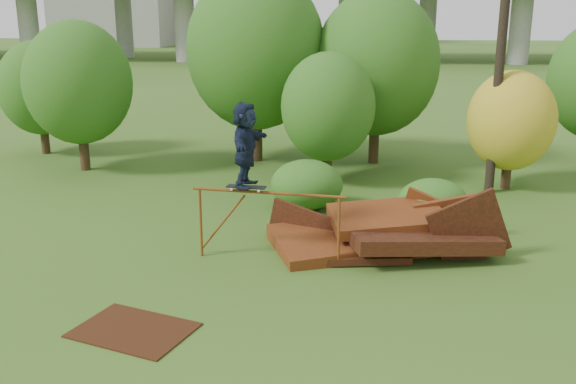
# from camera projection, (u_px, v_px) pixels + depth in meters

# --- Properties ---
(ground) EXTENTS (240.00, 240.00, 0.00)m
(ground) POSITION_uv_depth(u_px,v_px,m) (319.00, 299.00, 12.52)
(ground) COLOR #2D5116
(ground) RESTS_ON ground
(scrap_pile) EXTENTS (5.75, 3.43, 2.00)m
(scrap_pile) POSITION_uv_depth(u_px,v_px,m) (383.00, 234.00, 15.10)
(scrap_pile) COLOR #501F0E
(scrap_pile) RESTS_ON ground
(grind_rail) EXTENTS (3.44, 0.48, 1.64)m
(grind_rail) POSITION_uv_depth(u_px,v_px,m) (268.00, 209.00, 14.10)
(grind_rail) COLOR brown
(grind_rail) RESTS_ON ground
(skateboard) EXTENTS (0.89, 0.34, 0.09)m
(skateboard) POSITION_uv_depth(u_px,v_px,m) (246.00, 187.00, 14.07)
(skateboard) COLOR black
(skateboard) RESTS_ON grind_rail
(skater) EXTENTS (0.78, 1.78, 1.85)m
(skater) POSITION_uv_depth(u_px,v_px,m) (245.00, 145.00, 13.82)
(skater) COLOR #151E33
(skater) RESTS_ON skateboard
(flat_plate) EXTENTS (2.33, 1.98, 0.03)m
(flat_plate) POSITION_uv_depth(u_px,v_px,m) (134.00, 330.00, 11.29)
(flat_plate) COLOR #351A0B
(flat_plate) RESTS_ON ground
(tree_0) EXTENTS (3.67, 3.67, 5.18)m
(tree_0) POSITION_uv_depth(u_px,v_px,m) (78.00, 83.00, 21.95)
(tree_0) COLOR black
(tree_0) RESTS_ON ground
(tree_1) EXTENTS (5.00, 5.00, 6.95)m
(tree_1) POSITION_uv_depth(u_px,v_px,m) (256.00, 50.00, 23.11)
(tree_1) COLOR black
(tree_1) RESTS_ON ground
(tree_2) EXTENTS (3.01, 3.01, 4.24)m
(tree_2) POSITION_uv_depth(u_px,v_px,m) (328.00, 107.00, 20.31)
(tree_2) COLOR black
(tree_2) RESTS_ON ground
(tree_3) EXTENTS (4.47, 4.47, 6.21)m
(tree_3) POSITION_uv_depth(u_px,v_px,m) (377.00, 64.00, 22.85)
(tree_3) COLOR black
(tree_3) RESTS_ON ground
(tree_4) EXTENTS (2.70, 2.70, 3.72)m
(tree_4) POSITION_uv_depth(u_px,v_px,m) (511.00, 121.00, 19.81)
(tree_4) COLOR black
(tree_4) RESTS_ON ground
(tree_6) EXTENTS (3.15, 3.15, 4.40)m
(tree_6) POSITION_uv_depth(u_px,v_px,m) (40.00, 88.00, 24.71)
(tree_6) COLOR black
(tree_6) RESTS_ON ground
(shrub_left) EXTENTS (2.04, 1.89, 1.42)m
(shrub_left) POSITION_uv_depth(u_px,v_px,m) (307.00, 185.00, 18.10)
(shrub_left) COLOR #285617
(shrub_left) RESTS_ON ground
(shrub_right) EXTENTS (1.85, 1.70, 1.31)m
(shrub_right) POSITION_uv_depth(u_px,v_px,m) (433.00, 204.00, 16.46)
(shrub_right) COLOR #285617
(shrub_right) RESTS_ON ground
(utility_pole) EXTENTS (1.40, 0.28, 10.45)m
(utility_pole) POSITION_uv_depth(u_px,v_px,m) (504.00, 16.00, 18.50)
(utility_pole) COLOR black
(utility_pole) RESTS_ON ground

